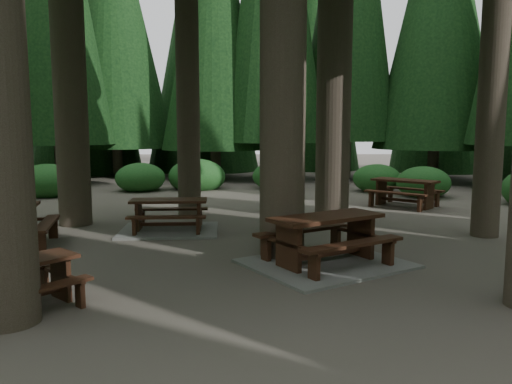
{
  "coord_description": "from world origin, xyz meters",
  "views": [
    {
      "loc": [
        0.18,
        -8.98,
        2.38
      ],
      "look_at": [
        0.33,
        1.26,
        1.1
      ],
      "focal_mm": 35.0,
      "sensor_mm": 36.0,
      "label": 1
    }
  ],
  "objects_px": {
    "picnic_table_a": "(326,247)",
    "picnic_table_b": "(13,221)",
    "picnic_table_d": "(405,189)",
    "picnic_table_c": "(169,221)",
    "picnic_table_e": "(15,278)"
  },
  "relations": [
    {
      "from": "picnic_table_c",
      "to": "picnic_table_d",
      "type": "distance_m",
      "value": 7.69
    },
    {
      "from": "picnic_table_b",
      "to": "picnic_table_e",
      "type": "relative_size",
      "value": 1.1
    },
    {
      "from": "picnic_table_c",
      "to": "picnic_table_e",
      "type": "distance_m",
      "value": 5.32
    },
    {
      "from": "picnic_table_b",
      "to": "picnic_table_e",
      "type": "bearing_deg",
      "value": -167.64
    },
    {
      "from": "picnic_table_c",
      "to": "picnic_table_b",
      "type": "bearing_deg",
      "value": -154.17
    },
    {
      "from": "picnic_table_a",
      "to": "picnic_table_c",
      "type": "height_order",
      "value": "picnic_table_a"
    },
    {
      "from": "picnic_table_c",
      "to": "picnic_table_d",
      "type": "relative_size",
      "value": 0.94
    },
    {
      "from": "picnic_table_d",
      "to": "picnic_table_e",
      "type": "bearing_deg",
      "value": -89.83
    },
    {
      "from": "picnic_table_e",
      "to": "picnic_table_d",
      "type": "bearing_deg",
      "value": 0.64
    },
    {
      "from": "picnic_table_a",
      "to": "picnic_table_b",
      "type": "bearing_deg",
      "value": 135.71
    },
    {
      "from": "picnic_table_e",
      "to": "picnic_table_c",
      "type": "bearing_deg",
      "value": 29.24
    },
    {
      "from": "picnic_table_a",
      "to": "picnic_table_e",
      "type": "relative_size",
      "value": 1.69
    },
    {
      "from": "picnic_table_a",
      "to": "picnic_table_b",
      "type": "distance_m",
      "value": 6.3
    },
    {
      "from": "picnic_table_d",
      "to": "picnic_table_a",
      "type": "bearing_deg",
      "value": -75.55
    },
    {
      "from": "picnic_table_b",
      "to": "picnic_table_c",
      "type": "relative_size",
      "value": 0.93
    }
  ]
}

